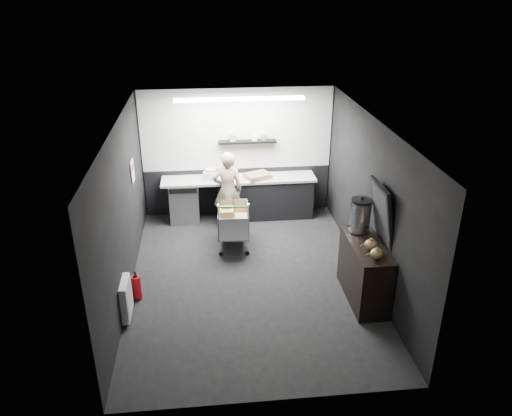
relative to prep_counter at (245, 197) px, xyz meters
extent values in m
plane|color=black|center=(-0.14, -2.42, -0.46)|extent=(5.50, 5.50, 0.00)
plane|color=silver|center=(-0.14, -2.42, 2.24)|extent=(5.50, 5.50, 0.00)
plane|color=black|center=(-0.14, 0.33, 0.89)|extent=(5.50, 0.00, 5.50)
plane|color=black|center=(-0.14, -5.17, 0.89)|extent=(5.50, 0.00, 5.50)
plane|color=black|center=(-2.14, -2.42, 0.89)|extent=(0.00, 5.50, 5.50)
plane|color=black|center=(1.86, -2.42, 0.89)|extent=(0.00, 5.50, 5.50)
cube|color=silver|center=(-0.14, 0.31, 1.39)|extent=(3.95, 0.02, 1.70)
cube|color=black|center=(-0.14, 0.31, 0.04)|extent=(3.95, 0.02, 1.00)
cube|color=black|center=(0.06, 0.20, 1.16)|extent=(1.20, 0.22, 0.04)
cylinder|color=white|center=(1.26, 0.30, 1.69)|extent=(0.20, 0.03, 0.20)
cube|color=white|center=(-2.12, -1.12, 1.09)|extent=(0.02, 0.30, 0.40)
cube|color=red|center=(-2.11, -1.12, 1.16)|extent=(0.02, 0.22, 0.10)
cube|color=white|center=(-2.08, -3.32, -0.11)|extent=(0.10, 0.50, 0.60)
cube|color=white|center=(-0.14, -0.57, 2.21)|extent=(2.40, 0.20, 0.04)
cube|color=black|center=(0.41, 0.00, -0.03)|extent=(2.00, 0.56, 0.85)
cube|color=#B2B2AD|center=(-0.14, 0.00, 0.42)|extent=(3.20, 0.60, 0.05)
cube|color=#9EA0A5|center=(-1.29, 0.00, -0.03)|extent=(0.60, 0.58, 0.85)
cube|color=black|center=(-1.29, -0.30, 0.32)|extent=(0.56, 0.02, 0.10)
imported|color=beige|center=(-0.39, -0.45, 0.36)|extent=(0.60, 0.39, 1.63)
cube|color=silver|center=(-0.33, -1.22, -0.14)|extent=(0.61, 0.90, 0.02)
cube|color=silver|center=(-0.61, -1.22, 0.08)|extent=(0.06, 0.88, 0.46)
cube|color=silver|center=(-0.06, -1.22, 0.08)|extent=(0.06, 0.88, 0.46)
cube|color=silver|center=(-0.33, -1.65, 0.08)|extent=(0.57, 0.05, 0.46)
cube|color=silver|center=(-0.33, -0.80, 0.08)|extent=(0.57, 0.05, 0.46)
cylinder|color=silver|center=(-0.58, -1.62, -0.28)|extent=(0.02, 0.02, 0.31)
cylinder|color=silver|center=(-0.09, -1.62, -0.28)|extent=(0.02, 0.02, 0.31)
cylinder|color=silver|center=(-0.58, -0.83, -0.28)|extent=(0.02, 0.02, 0.31)
cylinder|color=silver|center=(-0.09, -0.83, -0.28)|extent=(0.02, 0.02, 0.31)
cylinder|color=#217B37|center=(-0.33, -1.71, 0.57)|extent=(0.57, 0.06, 0.03)
cube|color=olive|center=(-0.46, -1.12, 0.07)|extent=(0.26, 0.32, 0.39)
cube|color=olive|center=(-0.19, -1.35, 0.05)|extent=(0.24, 0.30, 0.35)
cylinder|color=black|center=(-0.58, -1.62, -0.42)|extent=(0.08, 0.03, 0.08)
cylinder|color=black|center=(-0.58, -0.83, -0.42)|extent=(0.08, 0.03, 0.08)
cylinder|color=black|center=(-0.09, -1.62, -0.42)|extent=(0.08, 0.03, 0.08)
cylinder|color=black|center=(-0.09, -0.83, -0.42)|extent=(0.08, 0.03, 0.08)
cube|color=black|center=(1.60, -3.18, 0.03)|extent=(0.49, 1.30, 0.98)
cylinder|color=silver|center=(1.60, -2.75, 0.79)|extent=(0.33, 0.33, 0.50)
cylinder|color=black|center=(1.60, -2.75, 1.06)|extent=(0.33, 0.33, 0.04)
sphere|color=black|center=(1.60, -2.75, 1.10)|extent=(0.05, 0.05, 0.05)
ellipsoid|color=brown|center=(1.60, -3.34, 0.61)|extent=(0.20, 0.20, 0.16)
ellipsoid|color=brown|center=(1.60, -3.62, 0.61)|extent=(0.20, 0.20, 0.16)
cube|color=black|center=(1.80, -3.13, 1.01)|extent=(0.22, 0.76, 0.97)
cube|color=black|center=(1.78, -3.13, 1.01)|extent=(0.16, 0.65, 0.83)
cylinder|color=#B20B15|center=(-1.99, -2.83, -0.24)|extent=(0.15, 0.15, 0.39)
cone|color=black|center=(-1.99, -2.83, -0.02)|extent=(0.10, 0.10, 0.06)
cylinder|color=black|center=(-1.99, -2.83, 0.02)|extent=(0.03, 0.03, 0.06)
cube|color=#8A6B49|center=(0.26, -0.05, 0.49)|extent=(0.60, 0.53, 0.10)
cylinder|color=beige|center=(-0.71, 0.00, 0.55)|extent=(0.22, 0.22, 0.22)
cube|color=white|center=(-0.76, -0.05, 0.53)|extent=(0.22, 0.19, 0.18)
camera|label=1|loc=(-0.80, -9.66, 4.24)|focal=35.00mm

